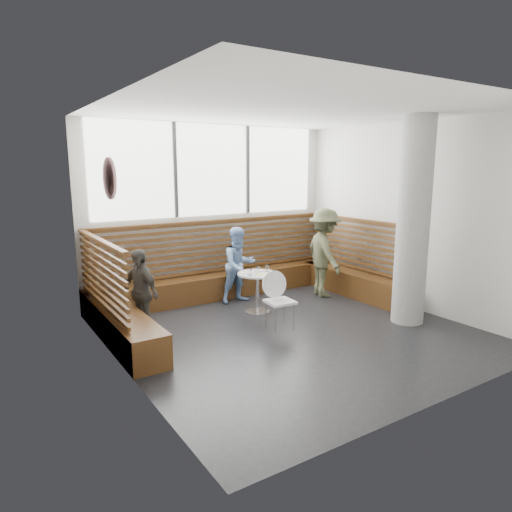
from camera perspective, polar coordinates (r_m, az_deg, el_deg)
room at (r=6.57m, az=4.71°, el=3.75°), size 5.00×5.00×3.20m
booth at (r=8.24m, az=-2.91°, el=-3.17°), size 5.00×2.50×1.44m
concrete_column at (r=7.44m, az=19.05°, el=4.03°), size 0.50×0.50×3.20m
wall_art at (r=5.77m, az=-17.86°, el=9.21°), size 0.03×0.50×0.50m
cafe_table at (r=7.69m, az=0.17°, el=-3.56°), size 0.67×0.67×0.69m
cafe_chair at (r=6.97m, az=2.69°, el=-4.95°), size 0.42×0.41×0.87m
adult_man at (r=8.72m, az=8.54°, el=0.41°), size 0.91×1.22×1.68m
child_back at (r=8.25m, az=-2.12°, el=-1.15°), size 0.69×0.54×1.38m
child_left at (r=6.90m, az=-14.23°, el=-4.37°), size 0.51×0.80×1.27m
plate_near at (r=7.65m, az=-1.12°, el=-2.08°), size 0.20×0.20×0.01m
plate_far at (r=7.79m, az=0.28°, el=-1.83°), size 0.18×0.18×0.01m
glass_left at (r=7.47m, az=-0.80°, el=-2.02°), size 0.07×0.07×0.11m
glass_mid at (r=7.62m, az=0.21°, el=-1.77°), size 0.07×0.07×0.10m
glass_right at (r=7.77m, az=1.41°, el=-1.51°), size 0.07×0.07×0.11m
menu_card at (r=7.54m, az=0.85°, el=-2.31°), size 0.24×0.19×0.00m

